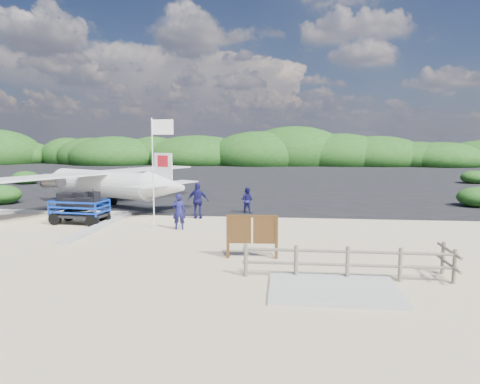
{
  "coord_description": "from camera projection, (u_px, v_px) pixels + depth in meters",
  "views": [
    {
      "loc": [
        4.15,
        -17.46,
        4.09
      ],
      "look_at": [
        1.96,
        3.19,
        1.57
      ],
      "focal_mm": 32.0,
      "sensor_mm": 36.0,
      "label": 1
    }
  ],
  "objects": [
    {
      "name": "ground",
      "position": [
        186.0,
        237.0,
        18.16
      ],
      "size": [
        160.0,
        160.0,
        0.0
      ],
      "primitive_type": "plane",
      "color": "beige"
    },
    {
      "name": "asphalt_apron",
      "position": [
        248.0,
        177.0,
        47.77
      ],
      "size": [
        90.0,
        50.0,
        0.04
      ],
      "primitive_type": null,
      "color": "#B2B2B2",
      "rests_on": "ground"
    },
    {
      "name": "lagoon",
      "position": [
        10.0,
        226.0,
        20.58
      ],
      "size": [
        9.0,
        7.0,
        0.4
      ],
      "primitive_type": null,
      "color": "#B2B2B2",
      "rests_on": "ground"
    },
    {
      "name": "walkway_pad",
      "position": [
        333.0,
        291.0,
        11.66
      ],
      "size": [
        3.5,
        2.5,
        0.1
      ],
      "primitive_type": null,
      "color": "#B2B2B2",
      "rests_on": "ground"
    },
    {
      "name": "vegetation_band",
      "position": [
        261.0,
        164.0,
        72.45
      ],
      "size": [
        124.0,
        8.0,
        4.4
      ],
      "primitive_type": null,
      "color": "#B2B2B2",
      "rests_on": "ground"
    },
    {
      "name": "fence",
      "position": [
        347.0,
        280.0,
        12.59
      ],
      "size": [
        6.4,
        2.0,
        1.1
      ],
      "primitive_type": null,
      "color": "#B2B2B2",
      "rests_on": "ground"
    },
    {
      "name": "baggage_cart",
      "position": [
        80.0,
        224.0,
        21.08
      ],
      "size": [
        2.97,
        1.91,
        1.41
      ],
      "primitive_type": null,
      "rotation": [
        0.0,
        0.0,
        -0.11
      ],
      "color": "#0C36BF",
      "rests_on": "ground"
    },
    {
      "name": "flagpole",
      "position": [
        154.0,
        228.0,
        20.09
      ],
      "size": [
        1.04,
        0.47,
        5.11
      ],
      "primitive_type": null,
      "rotation": [
        0.0,
        0.0,
        -0.05
      ],
      "color": "white",
      "rests_on": "ground"
    },
    {
      "name": "signboard",
      "position": [
        252.0,
        258.0,
        14.89
      ],
      "size": [
        1.91,
        0.28,
        1.57
      ],
      "primitive_type": null,
      "rotation": [
        0.0,
        0.0,
        0.05
      ],
      "color": "#513417",
      "rests_on": "ground"
    },
    {
      "name": "crew_a",
      "position": [
        179.0,
        212.0,
        19.59
      ],
      "size": [
        0.67,
        0.5,
        1.68
      ],
      "primitive_type": "imported",
      "rotation": [
        0.0,
        0.0,
        3.31
      ],
      "color": "#161551",
      "rests_on": "ground"
    },
    {
      "name": "crew_b",
      "position": [
        247.0,
        200.0,
        23.96
      ],
      "size": [
        0.85,
        0.74,
        1.47
      ],
      "primitive_type": "imported",
      "rotation": [
        0.0,
        0.0,
        2.85
      ],
      "color": "#161551",
      "rests_on": "ground"
    },
    {
      "name": "crew_c",
      "position": [
        198.0,
        201.0,
        22.34
      ],
      "size": [
        1.11,
        0.47,
        1.89
      ],
      "primitive_type": "imported",
      "rotation": [
        0.0,
        0.0,
        3.13
      ],
      "color": "#161551",
      "rests_on": "ground"
    },
    {
      "name": "aircraft_large",
      "position": [
        389.0,
        190.0,
        35.33
      ],
      "size": [
        19.29,
        19.29,
        4.32
      ],
      "primitive_type": null,
      "rotation": [
        0.0,
        0.0,
        2.68
      ],
      "color": "#B2B2B2",
      "rests_on": "ground"
    }
  ]
}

